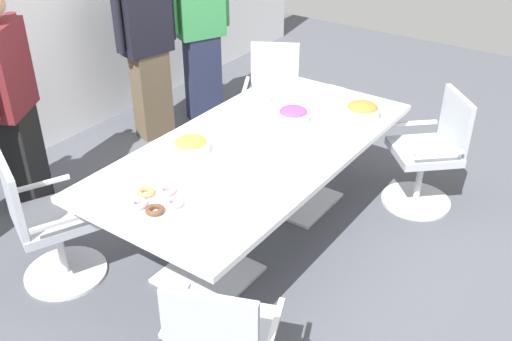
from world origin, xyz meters
The scene contains 14 objects.
ground_plane centered at (0.00, 0.00, -0.01)m, with size 10.00×10.00×0.01m, color #4C4F56.
conference_table centered at (0.00, 0.00, 0.63)m, with size 2.40×1.20×0.75m.
office_chair_0 centered at (1.12, -0.83, 0.41)m, with size 0.76×0.76×0.91m.
office_chair_1 centered at (1.29, 0.72, 0.41)m, with size 0.74×0.74×0.91m.
office_chair_2 centered at (-1.14, 0.81, 0.41)m, with size 0.71×0.71×0.91m.
person_standing_1 centered at (-0.69, 1.66, 0.88)m, with size 0.56×0.42×1.70m.
person_standing_2 centered at (0.76, 1.73, 0.90)m, with size 0.61×0.31×1.72m.
person_standing_3 centered at (1.33, 1.58, 0.93)m, with size 0.59×0.38×1.78m.
snack_bowl_chips_yellow centered at (-0.33, 0.28, 0.80)m, with size 0.24×0.24×0.11m.
snack_bowl_candy_mix centered at (0.45, -0.01, 0.80)m, with size 0.23×0.23×0.11m.
snack_bowl_pretzels centered at (0.79, -0.39, 0.81)m, with size 0.25×0.25×0.12m.
donut_platter centered at (-0.90, 0.06, 0.77)m, with size 0.31×0.31×0.04m.
plate_stack centered at (0.60, 0.42, 0.77)m, with size 0.24×0.24×0.04m.
napkin_pile centered at (0.97, -0.04, 0.79)m, with size 0.15×0.15×0.07m, color white.
Camera 1 is at (-2.80, -1.98, 2.60)m, focal length 40.87 mm.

